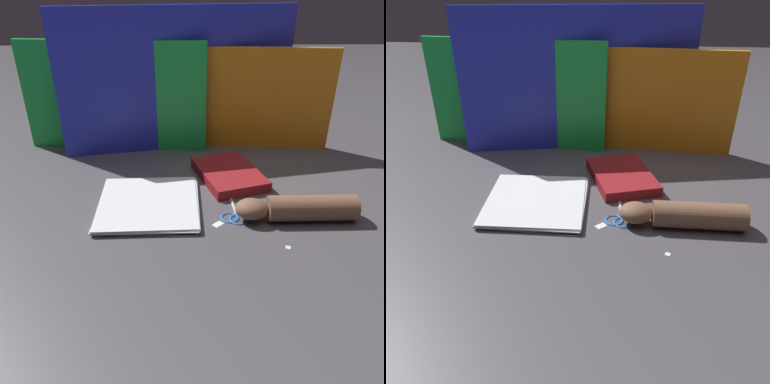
{
  "view_description": "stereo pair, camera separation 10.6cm",
  "coord_description": "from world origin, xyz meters",
  "views": [
    {
      "loc": [
        -0.01,
        -0.92,
        0.59
      ],
      "look_at": [
        0.01,
        -0.01,
        0.06
      ],
      "focal_mm": 35.0,
      "sensor_mm": 36.0,
      "label": 1
    },
    {
      "loc": [
        0.1,
        -0.92,
        0.59
      ],
      "look_at": [
        0.01,
        -0.01,
        0.06
      ],
      "focal_mm": 35.0,
      "sensor_mm": 36.0,
      "label": 2
    }
  ],
  "objects": [
    {
      "name": "book_closed",
      "position": [
        0.14,
        0.19,
        0.02
      ],
      "size": [
        0.25,
        0.3,
        0.03
      ],
      "color": "maroon",
      "rests_on": "ground_plane"
    },
    {
      "name": "backdrop_panel_center",
      "position": [
        -0.03,
        0.46,
        0.25
      ],
      "size": [
        0.85,
        0.18,
        0.51
      ],
      "color": "#2833D1",
      "rests_on": "ground_plane"
    },
    {
      "name": "backdrop_panel_left",
      "position": [
        -0.27,
        0.46,
        0.2
      ],
      "size": [
        0.68,
        0.08,
        0.4
      ],
      "color": "green",
      "rests_on": "ground_plane"
    },
    {
      "name": "ground_plane",
      "position": [
        0.0,
        0.0,
        0.0
      ],
      "size": [
        6.0,
        6.0,
        0.0
      ],
      "primitive_type": "plane",
      "color": "#4C494F"
    },
    {
      "name": "paper_scrap_near",
      "position": [
        0.08,
        -0.08,
        0.0
      ],
      "size": [
        0.04,
        0.03,
        0.0
      ],
      "color": "white",
      "rests_on": "ground_plane"
    },
    {
      "name": "hand_forearm",
      "position": [
        0.3,
        -0.06,
        0.04
      ],
      "size": [
        0.33,
        0.08,
        0.07
      ],
      "color": "brown",
      "rests_on": "ground_plane"
    },
    {
      "name": "scissors",
      "position": [
        0.14,
        -0.04,
        0.0
      ],
      "size": [
        0.13,
        0.16,
        0.01
      ],
      "color": "silver",
      "rests_on": "ground_plane"
    },
    {
      "name": "paper_scrap_mid",
      "position": [
        0.25,
        -0.19,
        0.0
      ],
      "size": [
        0.02,
        0.02,
        0.0
      ],
      "color": "white",
      "rests_on": "ground_plane"
    },
    {
      "name": "paper_stack",
      "position": [
        -0.11,
        0.02,
        0.01
      ],
      "size": [
        0.3,
        0.31,
        0.02
      ],
      "color": "white",
      "rests_on": "ground_plane"
    },
    {
      "name": "backdrop_panel_right",
      "position": [
        0.27,
        0.46,
        0.19
      ],
      "size": [
        0.55,
        0.07,
        0.38
      ],
      "color": "orange",
      "rests_on": "ground_plane"
    }
  ]
}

